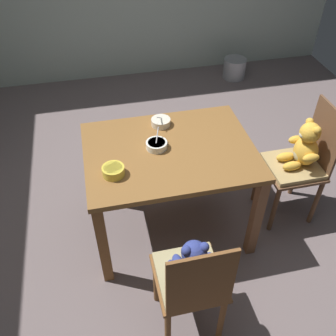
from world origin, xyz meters
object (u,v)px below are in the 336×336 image
dining_table (170,162)px  teddy_chair_near_front (192,275)px  porridge_bowl_cream_far_center (160,122)px  metal_pail (234,68)px  porridge_bowl_white_center (157,145)px  teddy_chair_near_right (301,156)px  porridge_bowl_yellow_near_left (113,171)px

dining_table → teddy_chair_near_front: size_ratio=1.23×
porridge_bowl_cream_far_center → metal_pail: porridge_bowl_cream_far_center is taller
metal_pail → porridge_bowl_white_center: bearing=-123.4°
dining_table → porridge_bowl_white_center: size_ratio=7.65×
porridge_bowl_cream_far_center → metal_pail: size_ratio=0.51×
dining_table → porridge_bowl_cream_far_center: size_ratio=8.08×
dining_table → metal_pail: 2.57m
teddy_chair_near_front → metal_pail: teddy_chair_near_front is taller
porridge_bowl_cream_far_center → porridge_bowl_white_center: bearing=-107.2°
teddy_chair_near_right → porridge_bowl_white_center: (-1.05, 0.09, 0.21)m
porridge_bowl_cream_far_center → porridge_bowl_yellow_near_left: (-0.39, -0.45, 0.00)m
porridge_bowl_white_center → teddy_chair_near_right: bearing=-5.0°
teddy_chair_near_right → porridge_bowl_white_center: teddy_chair_near_right is taller
teddy_chair_near_front → porridge_bowl_yellow_near_left: teddy_chair_near_front is taller
teddy_chair_near_right → porridge_bowl_white_center: bearing=-5.4°
teddy_chair_near_front → teddy_chair_near_right: teddy_chair_near_right is taller
dining_table → teddy_chair_near_right: size_ratio=1.18×
metal_pail → dining_table: bearing=-121.5°
dining_table → porridge_bowl_yellow_near_left: bearing=-156.8°
porridge_bowl_cream_far_center → metal_pail: bearing=54.8°
teddy_chair_near_front → teddy_chair_near_right: 1.28m
teddy_chair_near_front → porridge_bowl_cream_far_center: size_ratio=6.57×
teddy_chair_near_front → porridge_bowl_cream_far_center: (0.06, 1.11, 0.23)m
teddy_chair_near_front → metal_pail: (1.38, 2.97, -0.43)m
teddy_chair_near_front → porridge_bowl_white_center: teddy_chair_near_front is taller
porridge_bowl_white_center → porridge_bowl_cream_far_center: same height
teddy_chair_near_front → dining_table: bearing=-5.0°
porridge_bowl_white_center → porridge_bowl_yellow_near_left: 0.37m
porridge_bowl_cream_far_center → metal_pail: (1.32, 1.87, -0.65)m
porridge_bowl_cream_far_center → teddy_chair_near_front: bearing=-93.2°
teddy_chair_near_front → porridge_bowl_cream_far_center: 1.13m
teddy_chair_near_front → metal_pail: 3.31m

